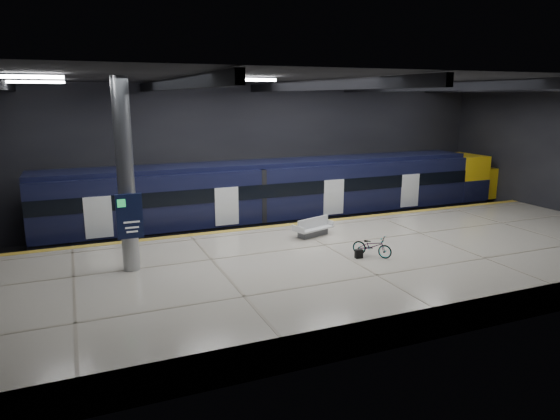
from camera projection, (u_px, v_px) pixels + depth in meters
ground at (314, 262)px, 22.48m from camera, size 30.00×30.00×0.00m
room_shell at (316, 135)px, 21.21m from camera, size 30.10×16.10×8.05m
platform at (342, 268)px, 20.11m from camera, size 30.00×11.00×1.10m
safety_strip at (290, 224)px, 24.71m from camera, size 30.00×0.40×0.01m
rails at (270, 231)px, 27.42m from camera, size 30.00×1.52×0.16m
train at (302, 193)px, 27.71m from camera, size 29.40×2.84×3.79m
bench at (313, 229)px, 22.66m from camera, size 2.07×1.36×0.85m
bicycle at (372, 246)px, 19.74m from camera, size 1.42×1.63×0.85m
pannier_bag at (359, 254)px, 19.57m from camera, size 0.32×0.21×0.35m
info_column at (126, 179)px, 17.56m from camera, size 0.90×0.78×6.90m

